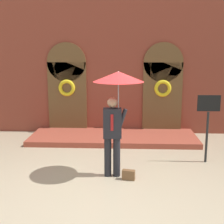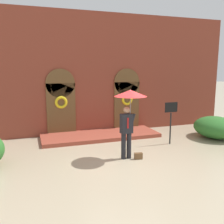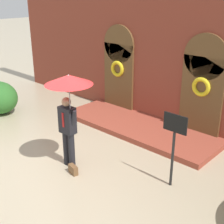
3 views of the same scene
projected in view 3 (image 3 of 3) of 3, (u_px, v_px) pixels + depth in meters
The scene contains 5 objects.
ground_plane at pixel (62, 166), 7.80m from camera, with size 80.00×80.00×0.00m, color tan.
building_facade at pixel (163, 40), 9.65m from camera, with size 14.00×2.30×5.60m.
person_with_umbrella at pixel (69, 94), 7.10m from camera, with size 1.10×1.10×2.36m.
handbag at pixel (73, 170), 7.45m from camera, with size 0.28×0.12×0.22m, color brown.
sign_post at pixel (174, 139), 6.64m from camera, with size 0.56×0.06×1.72m.
Camera 3 is at (5.52, -4.09, 4.12)m, focal length 50.00 mm.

